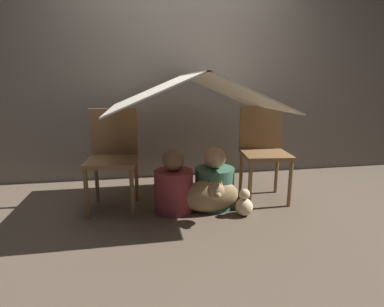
{
  "coord_description": "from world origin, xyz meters",
  "views": [
    {
      "loc": [
        -0.46,
        -2.53,
        1.11
      ],
      "look_at": [
        0.0,
        0.08,
        0.49
      ],
      "focal_mm": 28.0,
      "sensor_mm": 36.0,
      "label": 1
    }
  ],
  "objects_px": {
    "chair_left": "(113,154)",
    "person_second": "(214,183)",
    "person_front": "(174,186)",
    "chair_right": "(263,148)",
    "dog": "(211,195)"
  },
  "relations": [
    {
      "from": "chair_left",
      "to": "person_second",
      "type": "relative_size",
      "value": 1.59
    },
    {
      "from": "chair_left",
      "to": "person_front",
      "type": "xyz_separation_m",
      "value": [
        0.52,
        -0.19,
        -0.28
      ]
    },
    {
      "from": "chair_left",
      "to": "chair_right",
      "type": "bearing_deg",
      "value": 5.12
    },
    {
      "from": "chair_left",
      "to": "dog",
      "type": "distance_m",
      "value": 0.95
    },
    {
      "from": "chair_right",
      "to": "dog",
      "type": "bearing_deg",
      "value": -147.25
    },
    {
      "from": "chair_right",
      "to": "chair_left",
      "type": "bearing_deg",
      "value": -173.52
    },
    {
      "from": "person_second",
      "to": "dog",
      "type": "relative_size",
      "value": 1.1
    },
    {
      "from": "chair_left",
      "to": "dog",
      "type": "height_order",
      "value": "chair_left"
    },
    {
      "from": "chair_right",
      "to": "person_second",
      "type": "xyz_separation_m",
      "value": [
        -0.53,
        -0.15,
        -0.28
      ]
    },
    {
      "from": "chair_right",
      "to": "person_second",
      "type": "relative_size",
      "value": 1.59
    },
    {
      "from": "person_front",
      "to": "dog",
      "type": "distance_m",
      "value": 0.34
    },
    {
      "from": "dog",
      "to": "chair_left",
      "type": "bearing_deg",
      "value": 160.65
    },
    {
      "from": "person_second",
      "to": "person_front",
      "type": "bearing_deg",
      "value": -174.63
    },
    {
      "from": "person_second",
      "to": "dog",
      "type": "bearing_deg",
      "value": -115.71
    },
    {
      "from": "chair_right",
      "to": "person_second",
      "type": "height_order",
      "value": "chair_right"
    }
  ]
}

